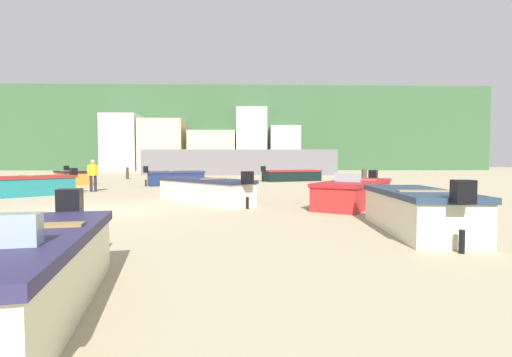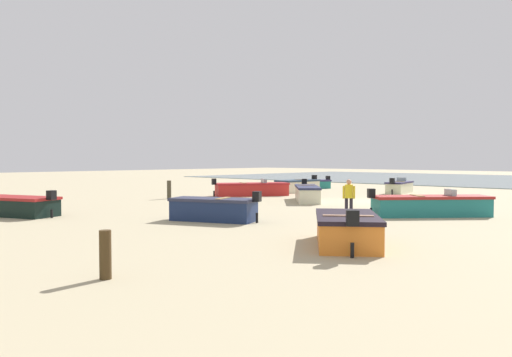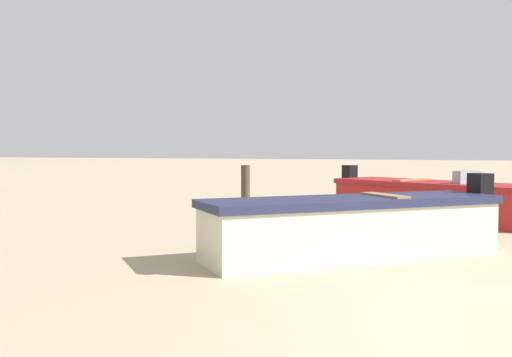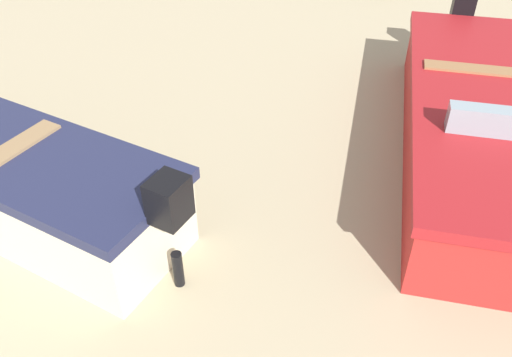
# 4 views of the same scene
# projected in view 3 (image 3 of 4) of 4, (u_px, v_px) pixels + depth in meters

# --- Properties ---
(boat_cream_0) EXTENTS (3.97, 4.27, 1.23)m
(boat_cream_0) POSITION_uv_depth(u_px,v_px,m) (354.00, 227.00, 8.66)
(boat_cream_0) COLOR beige
(boat_cream_0) RESTS_ON ground
(boat_red_6) EXTENTS (3.88, 4.96, 1.19)m
(boat_red_6) POSITION_uv_depth(u_px,v_px,m) (433.00, 200.00, 13.43)
(boat_red_6) COLOR red
(boat_red_6) RESTS_ON ground
(mooring_post_mid_beach) EXTENTS (0.26, 0.26, 1.14)m
(mooring_post_mid_beach) POSITION_uv_depth(u_px,v_px,m) (246.00, 185.00, 17.09)
(mooring_post_mid_beach) COLOR #40392B
(mooring_post_mid_beach) RESTS_ON ground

